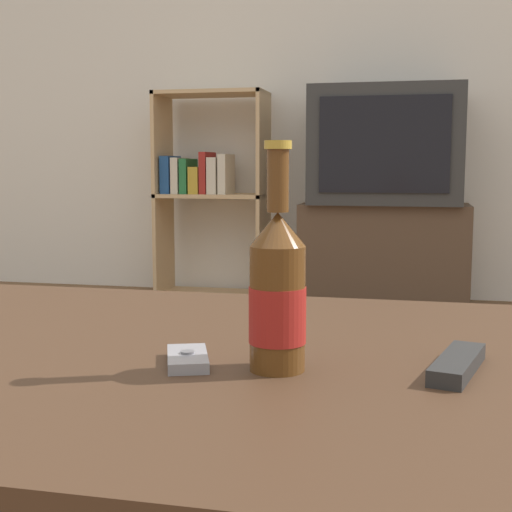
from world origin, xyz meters
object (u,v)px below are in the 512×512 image
at_px(remote_control, 457,364).
at_px(bookshelf, 208,189).
at_px(television, 386,146).
at_px(tv_stand, 384,255).
at_px(beer_bottle, 277,292).
at_px(cell_phone, 187,359).

bearing_deg(remote_control, bookshelf, 126.25).
bearing_deg(bookshelf, television, -4.00).
height_order(tv_stand, television, television).
relative_size(bookshelf, beer_bottle, 3.99).
xyz_separation_m(bookshelf, beer_bottle, (0.94, -2.88, -0.03)).
bearing_deg(beer_bottle, tv_stand, 89.89).
xyz_separation_m(tv_stand, remote_control, (0.21, -2.78, 0.21)).
xyz_separation_m(cell_phone, remote_control, (0.33, 0.04, 0.00)).
distance_m(bookshelf, beer_bottle, 3.03).
height_order(bookshelf, beer_bottle, bookshelf).
distance_m(tv_stand, bookshelf, 1.00).
relative_size(bookshelf, cell_phone, 10.00).
distance_m(tv_stand, beer_bottle, 2.83).
relative_size(tv_stand, bookshelf, 0.76).
height_order(beer_bottle, cell_phone, beer_bottle).
height_order(tv_stand, bookshelf, bookshelf).
bearing_deg(cell_phone, tv_stand, 67.61).
height_order(beer_bottle, remote_control, beer_bottle).
distance_m(tv_stand, cell_phone, 2.83).
bearing_deg(bookshelf, tv_stand, -3.76).
relative_size(cell_phone, remote_control, 0.68).
height_order(tv_stand, beer_bottle, beer_bottle).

